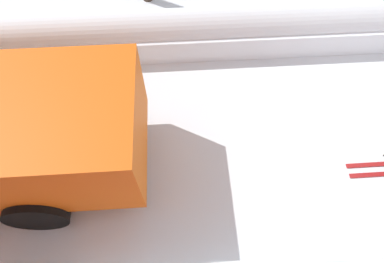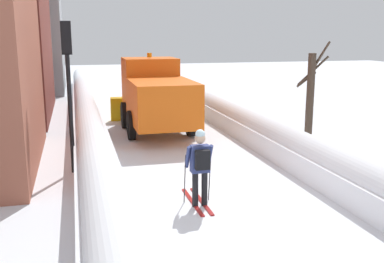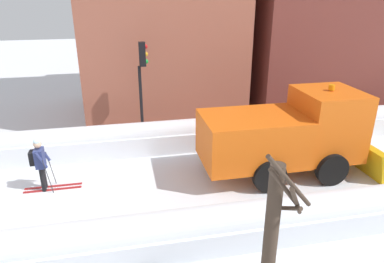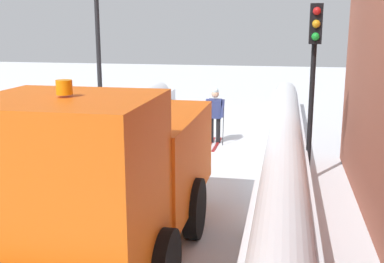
{
  "view_description": "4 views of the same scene",
  "coord_description": "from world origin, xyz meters",
  "px_view_note": "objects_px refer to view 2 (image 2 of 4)",
  "views": [
    {
      "loc": [
        -3.16,
        4.36,
        6.09
      ],
      "look_at": [
        -0.34,
        4.19,
        1.28
      ],
      "focal_mm": 30.19,
      "sensor_mm": 36.0,
      "label": 1
    },
    {
      "loc": [
        -3.39,
        -9.54,
        3.88
      ],
      "look_at": [
        -0.05,
        3.19,
        1.02
      ],
      "focal_mm": 42.02,
      "sensor_mm": 36.0,
      "label": 2
    },
    {
      "loc": [
        9.98,
        2.54,
        6.05
      ],
      "look_at": [
        -0.94,
        4.81,
        1.54
      ],
      "focal_mm": 32.93,
      "sensor_mm": 36.0,
      "label": 3
    },
    {
      "loc": [
        -2.92,
        14.83,
        3.77
      ],
      "look_at": [
        -0.8,
        4.06,
        1.3
      ],
      "focal_mm": 44.65,
      "sensor_mm": 36.0,
      "label": 4
    }
  ],
  "objects_px": {
    "skier": "(200,164)",
    "bare_tree_near": "(311,94)",
    "traffic_light_pole": "(68,68)",
    "plow_truck": "(156,96)"
  },
  "relations": [
    {
      "from": "plow_truck",
      "to": "traffic_light_pole",
      "type": "xyz_separation_m",
      "value": [
        -3.27,
        -4.67,
        1.5
      ]
    },
    {
      "from": "bare_tree_near",
      "to": "skier",
      "type": "bearing_deg",
      "value": -137.08
    },
    {
      "from": "skier",
      "to": "bare_tree_near",
      "type": "distance_m",
      "value": 7.8
    },
    {
      "from": "plow_truck",
      "to": "traffic_light_pole",
      "type": "height_order",
      "value": "traffic_light_pole"
    },
    {
      "from": "skier",
      "to": "traffic_light_pole",
      "type": "bearing_deg",
      "value": 128.46
    },
    {
      "from": "bare_tree_near",
      "to": "plow_truck",
      "type": "bearing_deg",
      "value": 150.81
    },
    {
      "from": "plow_truck",
      "to": "skier",
      "type": "relative_size",
      "value": 3.31
    },
    {
      "from": "skier",
      "to": "bare_tree_near",
      "type": "height_order",
      "value": "bare_tree_near"
    },
    {
      "from": "plow_truck",
      "to": "bare_tree_near",
      "type": "relative_size",
      "value": 1.64
    },
    {
      "from": "traffic_light_pole",
      "to": "bare_tree_near",
      "type": "relative_size",
      "value": 1.16
    }
  ]
}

